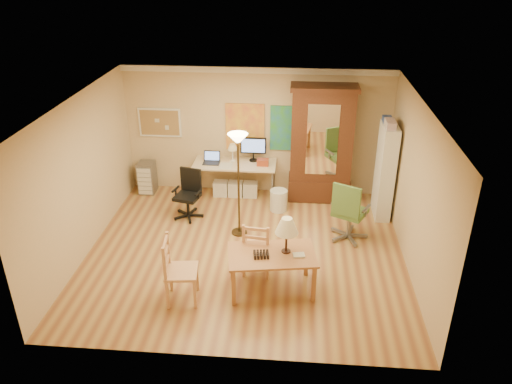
# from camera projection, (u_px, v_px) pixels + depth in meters

# --- Properties ---
(floor) EXTENTS (5.50, 5.50, 0.00)m
(floor) POSITION_uv_depth(u_px,v_px,m) (245.00, 252.00, 8.78)
(floor) COLOR brown
(floor) RESTS_ON ground
(crown_molding) EXTENTS (5.50, 0.08, 0.12)m
(crown_molding) POSITION_uv_depth(u_px,v_px,m) (257.00, 70.00, 9.79)
(crown_molding) COLOR white
(crown_molding) RESTS_ON floor
(corkboard) EXTENTS (0.90, 0.04, 0.62)m
(corkboard) POSITION_uv_depth(u_px,v_px,m) (160.00, 123.00, 10.47)
(corkboard) COLOR #A88D4F
(corkboard) RESTS_ON floor
(art_panel_left) EXTENTS (0.80, 0.04, 1.00)m
(art_panel_left) POSITION_uv_depth(u_px,v_px,m) (245.00, 127.00, 10.35)
(art_panel_left) COLOR yellow
(art_panel_left) RESTS_ON floor
(art_panel_right) EXTENTS (0.75, 0.04, 0.95)m
(art_panel_right) POSITION_uv_depth(u_px,v_px,m) (288.00, 128.00, 10.28)
(art_panel_right) COLOR teal
(art_panel_right) RESTS_ON floor
(dining_table) EXTENTS (1.43, 0.99, 1.24)m
(dining_table) POSITION_uv_depth(u_px,v_px,m) (277.00, 246.00, 7.50)
(dining_table) COLOR brown
(dining_table) RESTS_ON floor
(ladder_chair_back) EXTENTS (0.50, 0.48, 0.97)m
(ladder_chair_back) POSITION_uv_depth(u_px,v_px,m) (258.00, 249.00, 8.03)
(ladder_chair_back) COLOR tan
(ladder_chair_back) RESTS_ON floor
(ladder_chair_left) EXTENTS (0.52, 0.54, 1.06)m
(ladder_chair_left) POSITION_uv_depth(u_px,v_px,m) (179.00, 272.00, 7.40)
(ladder_chair_left) COLOR tan
(ladder_chair_left) RESTS_ON floor
(torchiere_lamp) EXTENTS (0.36, 0.36, 1.96)m
(torchiere_lamp) POSITION_uv_depth(u_px,v_px,m) (238.00, 155.00, 8.66)
(torchiere_lamp) COLOR #392C17
(torchiere_lamp) RESTS_ON floor
(computer_desk) EXTENTS (1.71, 0.75, 1.29)m
(computer_desk) POSITION_uv_depth(u_px,v_px,m) (237.00, 176.00, 10.52)
(computer_desk) COLOR #CAB993
(computer_desk) RESTS_ON floor
(office_chair_black) EXTENTS (0.60, 0.60, 0.97)m
(office_chair_black) POSITION_uv_depth(u_px,v_px,m) (189.00, 205.00, 9.82)
(office_chair_black) COLOR black
(office_chair_black) RESTS_ON floor
(office_chair_green) EXTENTS (0.72, 0.72, 1.16)m
(office_chair_green) POSITION_uv_depth(u_px,v_px,m) (348.00, 224.00, 9.04)
(office_chair_green) COLOR slate
(office_chair_green) RESTS_ON floor
(drawer_cart) EXTENTS (0.34, 0.41, 0.68)m
(drawer_cart) POSITION_uv_depth(u_px,v_px,m) (147.00, 178.00, 10.76)
(drawer_cart) COLOR slate
(drawer_cart) RESTS_ON floor
(armoire) EXTENTS (1.32, 0.63, 2.43)m
(armoire) POSITION_uv_depth(u_px,v_px,m) (321.00, 151.00, 10.20)
(armoire) COLOR #341D0E
(armoire) RESTS_ON floor
(bookshelf) EXTENTS (0.28, 0.74, 1.86)m
(bookshelf) POSITION_uv_depth(u_px,v_px,m) (385.00, 172.00, 9.61)
(bookshelf) COLOR white
(bookshelf) RESTS_ON floor
(wastebin) EXTENTS (0.35, 0.35, 0.44)m
(wastebin) POSITION_uv_depth(u_px,v_px,m) (279.00, 200.00, 10.07)
(wastebin) COLOR silver
(wastebin) RESTS_ON floor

